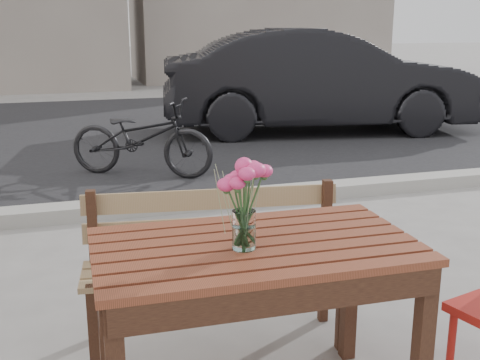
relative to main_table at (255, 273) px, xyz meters
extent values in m
cube|color=black|center=(0.03, 6.88, -0.63)|extent=(30.00, 8.00, 0.00)
cube|color=#9C9A94|center=(0.03, 2.88, -0.58)|extent=(30.00, 0.25, 0.12)
cube|color=#592D17|center=(0.00, 0.00, 0.11)|extent=(1.25, 0.74, 0.03)
cube|color=black|center=(0.56, -0.32, -0.27)|extent=(0.06, 0.06, 0.73)
cube|color=black|center=(-0.56, 0.32, -0.27)|extent=(0.06, 0.06, 0.73)
cube|color=black|center=(0.57, 0.30, -0.27)|extent=(0.06, 0.06, 0.73)
cube|color=#95794D|center=(0.00, 0.59, -0.22)|extent=(1.34, 0.52, 0.03)
cube|color=#95794D|center=(0.03, 0.79, 0.00)|extent=(1.30, 0.20, 0.35)
cube|color=black|center=(-0.61, 0.52, -0.42)|extent=(0.05, 0.05, 0.43)
cube|color=black|center=(0.58, 0.37, -0.42)|extent=(0.05, 0.05, 0.43)
cube|color=black|center=(-0.57, 0.82, -0.24)|extent=(0.05, 0.05, 0.79)
cube|color=black|center=(0.61, 0.66, -0.24)|extent=(0.05, 0.05, 0.79)
cylinder|color=#A31912|center=(0.85, -0.11, -0.44)|extent=(0.03, 0.03, 0.40)
cylinder|color=white|center=(-0.06, -0.05, 0.20)|extent=(0.09, 0.09, 0.15)
cylinder|color=#315B2C|center=(-0.06, -0.05, 0.27)|extent=(0.05, 0.05, 0.29)
imported|color=black|center=(3.01, 6.13, 0.11)|extent=(4.74, 2.32, 1.50)
imported|color=black|center=(0.13, 4.17, -0.23)|extent=(1.62, 1.24, 0.82)
camera|label=1|loc=(-0.69, -2.06, 0.94)|focal=45.00mm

